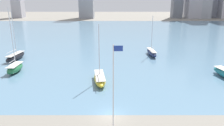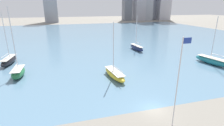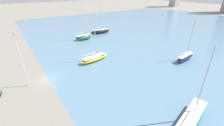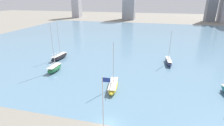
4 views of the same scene
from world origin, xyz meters
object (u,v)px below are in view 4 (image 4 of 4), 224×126
object	(u,v)px
flag_pole	(103,110)
sailboat_green	(55,68)
sailboat_yellow	(113,86)
sailboat_black	(59,57)
sailboat_navy	(168,61)

from	to	relation	value
flag_pole	sailboat_green	bearing A→B (deg)	134.15
sailboat_yellow	sailboat_black	bearing A→B (deg)	138.45
sailboat_black	flag_pole	bearing A→B (deg)	-44.89
flag_pole	sailboat_navy	world-z (taller)	sailboat_navy
sailboat_navy	sailboat_green	distance (m)	39.47
sailboat_navy	sailboat_black	size ratio (longest dim) A/B	0.85
sailboat_yellow	sailboat_green	distance (m)	22.02
sailboat_yellow	sailboat_black	xyz separation A→B (m)	(-25.54, 17.40, 0.15)
sailboat_navy	sailboat_yellow	size ratio (longest dim) A/B	0.99
sailboat_yellow	sailboat_black	world-z (taller)	sailboat_black
sailboat_navy	sailboat_black	bearing A→B (deg)	-177.77
sailboat_green	sailboat_black	size ratio (longest dim) A/B	1.08
sailboat_navy	sailboat_yellow	xyz separation A→B (m)	(-15.08, -22.43, -0.10)
flag_pole	sailboat_black	size ratio (longest dim) A/B	0.85
sailboat_black	sailboat_navy	bearing A→B (deg)	13.52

